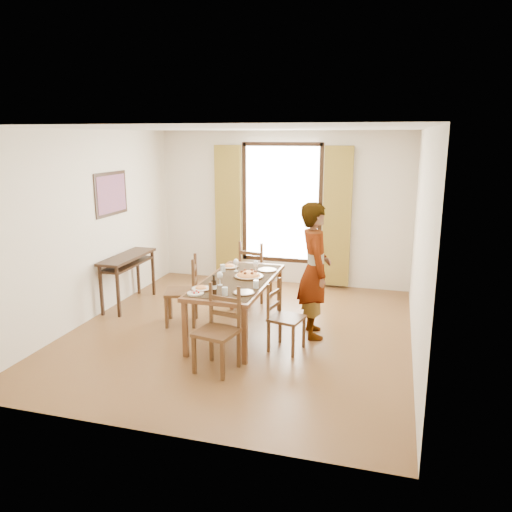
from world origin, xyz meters
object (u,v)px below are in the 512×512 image
(console_table, at_px, (128,263))
(man, at_px, (315,270))
(dining_table, at_px, (237,284))
(pasta_platter, at_px, (249,274))

(console_table, height_order, man, man)
(dining_table, relative_size, man, 1.06)
(man, distance_m, pasta_platter, 0.89)
(man, bearing_deg, pasta_platter, 76.20)
(dining_table, distance_m, pasta_platter, 0.21)
(dining_table, relative_size, pasta_platter, 4.73)
(dining_table, height_order, man, man)
(dining_table, xyz_separation_m, pasta_platter, (0.12, 0.14, 0.12))
(dining_table, xyz_separation_m, man, (1.00, 0.21, 0.21))
(console_table, bearing_deg, dining_table, -17.81)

